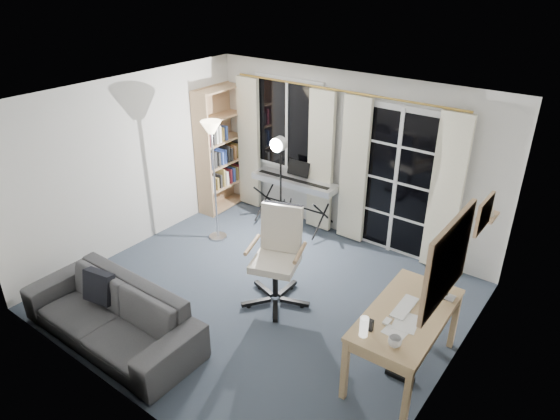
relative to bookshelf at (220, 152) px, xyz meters
The scene contains 17 objects.
floor 2.82m from the bookshelf, 36.85° to the right, with size 4.50×4.00×0.02m, color #35404E.
window 1.27m from the bookshelf, 19.51° to the left, with size 1.20×0.08×1.40m.
french_door 2.90m from the bookshelf, ahead, with size 1.32×0.09×2.11m.
curtains 2.01m from the bookshelf, ahead, with size 3.60×0.07×2.13m.
bookshelf is the anchor object (origin of this frame).
torchiere_lamp 1.20m from the bookshelf, 50.83° to the right, with size 0.33×0.33×1.78m.
keyboard_piano 1.42m from the bookshelf, ahead, with size 1.36×0.70×0.97m.
studio_light 1.47m from the bookshelf, 11.61° to the right, with size 0.29×0.32×1.59m.
office_chair 2.71m from the bookshelf, 32.41° to the right, with size 0.82×0.79×1.18m.
desk 4.37m from the bookshelf, 23.17° to the right, with size 0.71×1.37×0.72m.
monitor 4.39m from the bookshelf, 16.74° to the right, with size 0.18×0.52×0.45m.
desk_clutter 4.41m from the bookshelf, 26.17° to the right, with size 0.41×0.83×0.92m.
mug 4.67m from the bookshelf, 28.34° to the right, with size 0.12×0.09×0.12m, color silver.
wall_mirror 4.80m from the bookshelf, 24.08° to the right, with size 0.04×0.94×0.74m.
framed_print 4.52m from the bookshelf, 13.47° to the right, with size 0.03×0.42×0.32m.
wall_shelf 4.34m from the bookshelf, ahead, with size 0.16×0.30×0.18m.
sofa 3.44m from the bookshelf, 67.41° to the right, with size 2.13×0.63×0.83m.
Camera 1 is at (3.18, -3.86, 3.70)m, focal length 32.00 mm.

